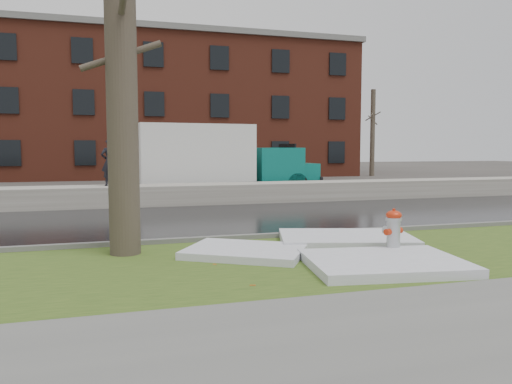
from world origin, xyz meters
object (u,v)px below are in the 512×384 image
object	(u,v)px
box_truck	(217,158)
worker	(110,162)
tree	(121,60)
fire_hydrant	(393,230)

from	to	relation	value
box_truck	worker	xyz separation A→B (m)	(-4.52, -2.93, -0.05)
tree	box_truck	xyz separation A→B (m)	(4.32, 11.57, -2.10)
fire_hydrant	box_truck	world-z (taller)	box_truck
tree	box_truck	size ratio (longest dim) A/B	0.78
box_truck	worker	distance (m)	5.39
tree	worker	bearing A→B (deg)	91.34
fire_hydrant	worker	bearing A→B (deg)	97.67
fire_hydrant	box_truck	xyz separation A→B (m)	(-0.59, 13.19, 1.13)
worker	tree	bearing A→B (deg)	81.80
box_truck	worker	size ratio (longest dim) A/B	5.54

